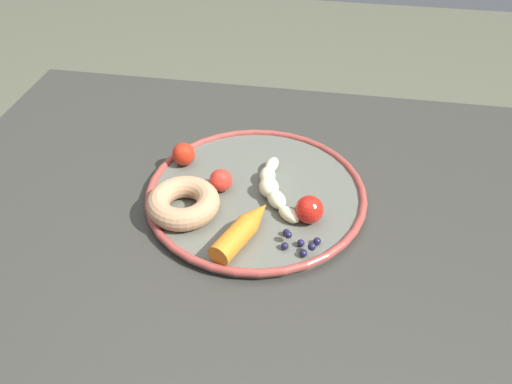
# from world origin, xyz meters

# --- Properties ---
(dining_table) EXTENTS (0.99, 0.76, 0.75)m
(dining_table) POSITION_xyz_m (0.00, 0.00, 0.64)
(dining_table) COLOR #31312B
(dining_table) RESTS_ON ground_plane
(plate) EXTENTS (0.34, 0.34, 0.02)m
(plate) POSITION_xyz_m (-0.03, -0.03, 0.76)
(plate) COLOR #56594F
(plate) RESTS_ON dining_table
(banana) EXTENTS (0.08, 0.15, 0.03)m
(banana) POSITION_xyz_m (-0.06, -0.03, 0.77)
(banana) COLOR beige
(banana) RESTS_ON plate
(carrot_orange) EXTENTS (0.08, 0.13, 0.03)m
(carrot_orange) POSITION_xyz_m (-0.03, 0.08, 0.78)
(carrot_orange) COLOR orange
(carrot_orange) RESTS_ON plate
(donut) EXTENTS (0.13, 0.13, 0.03)m
(donut) POSITION_xyz_m (0.06, 0.04, 0.78)
(donut) COLOR tan
(donut) RESTS_ON plate
(blueberry_pile) EXTENTS (0.06, 0.05, 0.02)m
(blueberry_pile) POSITION_xyz_m (-0.11, 0.08, 0.77)
(blueberry_pile) COLOR #191638
(blueberry_pile) RESTS_ON plate
(tomato_near) EXTENTS (0.04, 0.04, 0.04)m
(tomato_near) POSITION_xyz_m (-0.12, 0.02, 0.78)
(tomato_near) COLOR red
(tomato_near) RESTS_ON plate
(tomato_mid) EXTENTS (0.04, 0.04, 0.04)m
(tomato_mid) POSITION_xyz_m (0.02, -0.02, 0.78)
(tomato_mid) COLOR red
(tomato_mid) RESTS_ON plate
(tomato_far) EXTENTS (0.04, 0.04, 0.04)m
(tomato_far) POSITION_xyz_m (0.10, -0.08, 0.78)
(tomato_far) COLOR red
(tomato_far) RESTS_ON plate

